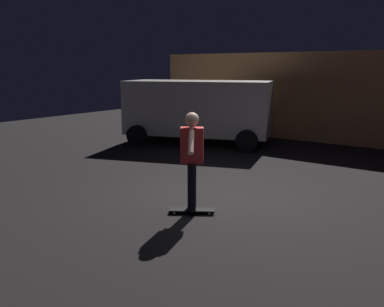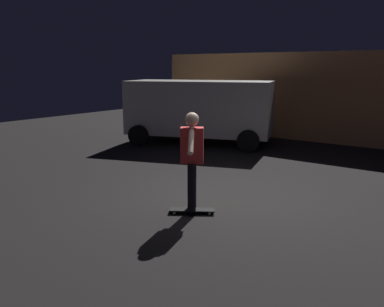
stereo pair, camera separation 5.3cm
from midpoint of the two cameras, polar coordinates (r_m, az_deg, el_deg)
ground_plane at (r=7.94m, az=4.03°, el=-6.26°), size 28.00×28.00×0.00m
low_building at (r=16.08m, az=17.99°, el=7.78°), size 11.76×3.71×2.96m
parked_van at (r=13.49m, az=0.75°, el=6.31°), size 4.97×3.48×2.03m
skateboard_ridden at (r=7.16m, az=-0.22°, el=-7.81°), size 0.76×0.60×0.07m
skater at (r=6.89m, az=-0.22°, el=-0.11°), size 0.61×0.87×1.67m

